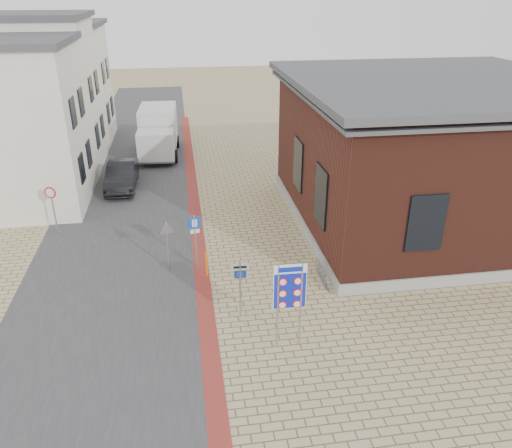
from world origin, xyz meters
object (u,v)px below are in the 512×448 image
object	(u,v)px
sedan	(122,176)
bollard	(206,264)
essen_sign	(240,280)
box_truck	(158,132)
border_sign	(290,288)
parking_sign	(195,233)

from	to	relation	value
sedan	bollard	distance (m)	11.11
sedan	essen_sign	bearing A→B (deg)	-68.05
sedan	bollard	bearing A→B (deg)	-67.42
box_truck	essen_sign	xyz separation A→B (m)	(3.15, -19.25, -0.12)
essen_sign	border_sign	bearing A→B (deg)	-51.19
box_truck	sedan	bearing A→B (deg)	-105.73
parking_sign	essen_sign	bearing A→B (deg)	-80.01
box_truck	parking_sign	size ratio (longest dim) A/B	2.59
sedan	parking_sign	size ratio (longest dim) A/B	1.93
parking_sign	bollard	world-z (taller)	parking_sign
sedan	border_sign	xyz separation A→B (m)	(6.42, -15.04, 1.44)
border_sign	essen_sign	bearing A→B (deg)	126.79
box_truck	border_sign	size ratio (longest dim) A/B	1.98
parking_sign	bollard	size ratio (longest dim) A/B	2.23
sedan	bollard	xyz separation A→B (m)	(4.12, -10.31, -0.21)
bollard	parking_sign	bearing A→B (deg)	115.12
essen_sign	parking_sign	size ratio (longest dim) A/B	0.97
sedan	bollard	size ratio (longest dim) A/B	4.29
essen_sign	bollard	world-z (taller)	essen_sign
border_sign	parking_sign	world-z (taller)	border_sign
parking_sign	border_sign	bearing A→B (deg)	-74.39
essen_sign	bollard	xyz separation A→B (m)	(-1.00, 2.93, -0.95)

